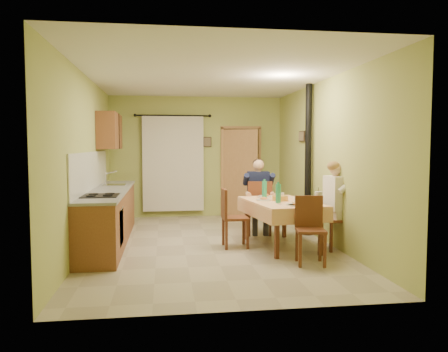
{
  "coord_description": "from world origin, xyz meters",
  "views": [
    {
      "loc": [
        -0.76,
        -7.23,
        1.67
      ],
      "look_at": [
        0.25,
        0.1,
        1.15
      ],
      "focal_mm": 35.0,
      "sensor_mm": 36.0,
      "label": 1
    }
  ],
  "objects": [
    {
      "name": "chair_right",
      "position": [
        1.99,
        -0.59,
        0.29
      ],
      "size": [
        0.47,
        0.47,
        0.99
      ],
      "rotation": [
        0.0,
        0.0,
        1.69
      ],
      "color": "#5A2C18",
      "rests_on": "ground"
    },
    {
      "name": "upper_cabinets",
      "position": [
        -1.82,
        1.7,
        1.95
      ],
      "size": [
        0.35,
        1.4,
        0.7
      ],
      "primitive_type": "cube",
      "color": "brown",
      "rests_on": "room_shell"
    },
    {
      "name": "chair_left",
      "position": [
        0.37,
        -0.24,
        0.29
      ],
      "size": [
        0.41,
        0.41,
        0.96
      ],
      "rotation": [
        0.0,
        0.0,
        -1.56
      ],
      "color": "#5A2C18",
      "rests_on": "ground"
    },
    {
      "name": "picture_back",
      "position": [
        0.25,
        2.97,
        1.75
      ],
      "size": [
        0.19,
        0.03,
        0.23
      ],
      "primitive_type": "cube",
      "color": "black",
      "rests_on": "room_shell"
    },
    {
      "name": "chair_far",
      "position": [
        0.99,
        0.71,
        0.29
      ],
      "size": [
        0.48,
        0.48,
        1.01
      ],
      "rotation": [
        0.0,
        0.0,
        -0.08
      ],
      "color": "#5A2C18",
      "rests_on": "ground"
    },
    {
      "name": "doorway",
      "position": [
        1.03,
        2.89,
        1.05
      ],
      "size": [
        0.96,
        0.4,
        2.15
      ],
      "color": "black",
      "rests_on": "ground"
    },
    {
      "name": "kitchen_run",
      "position": [
        -1.71,
        0.4,
        0.48
      ],
      "size": [
        0.64,
        3.64,
        1.56
      ],
      "color": "brown",
      "rests_on": "ground"
    },
    {
      "name": "room_shell",
      "position": [
        0.0,
        0.0,
        1.82
      ],
      "size": [
        4.04,
        6.04,
        2.82
      ],
      "color": "#A8B15B",
      "rests_on": "ground"
    },
    {
      "name": "picture_right",
      "position": [
        1.97,
        1.2,
        1.85
      ],
      "size": [
        0.03,
        0.31,
        0.21
      ],
      "primitive_type": "cube",
      "color": "brown",
      "rests_on": "room_shell"
    },
    {
      "name": "floor",
      "position": [
        0.0,
        0.0,
        0.0
      ],
      "size": [
        4.0,
        6.0,
        0.01
      ],
      "primitive_type": "cube",
      "color": "tan",
      "rests_on": "ground"
    },
    {
      "name": "stove_flue",
      "position": [
        1.9,
        0.6,
        1.02
      ],
      "size": [
        0.24,
        0.24,
        2.8
      ],
      "color": "black",
      "rests_on": "ground"
    },
    {
      "name": "tableware",
      "position": [
        1.16,
        -0.44,
        0.83
      ],
      "size": [
        0.84,
        1.56,
        0.33
      ],
      "color": "white",
      "rests_on": "dining_table"
    },
    {
      "name": "man_right",
      "position": [
        1.98,
        -0.59,
        0.88
      ],
      "size": [
        0.5,
        0.61,
        1.39
      ],
      "rotation": [
        0.0,
        0.0,
        1.69
      ],
      "color": "silver",
      "rests_on": "chair_right"
    },
    {
      "name": "curtain",
      "position": [
        -0.55,
        2.9,
        1.26
      ],
      "size": [
        1.7,
        0.07,
        2.22
      ],
      "color": "black",
      "rests_on": "ground"
    },
    {
      "name": "chair_near",
      "position": [
        1.27,
        -1.4,
        0.29
      ],
      "size": [
        0.45,
        0.45,
        0.95
      ],
      "rotation": [
        0.0,
        0.0,
        2.98
      ],
      "color": "#5A2C18",
      "rests_on": "ground"
    },
    {
      "name": "man_far",
      "position": [
        0.99,
        0.73,
        0.88
      ],
      "size": [
        0.6,
        0.49,
        1.39
      ],
      "rotation": [
        0.0,
        0.0,
        -0.08
      ],
      "color": "#141938",
      "rests_on": "chair_far"
    },
    {
      "name": "dining_table",
      "position": [
        1.14,
        -0.33,
        0.38
      ],
      "size": [
        1.2,
        1.76,
        0.76
      ],
      "rotation": [
        0.0,
        0.0,
        0.14
      ],
      "color": "#EBAC7A",
      "rests_on": "ground"
    }
  ]
}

